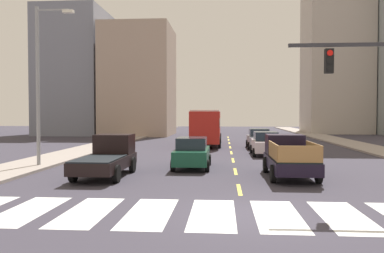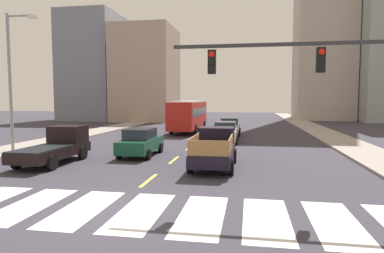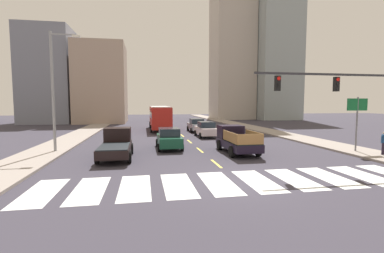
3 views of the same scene
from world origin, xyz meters
The scene contains 27 objects.
ground_plane centered at (0.00, 0.00, 0.00)m, with size 160.00×160.00×0.00m, color #36323E.
sidewalk_right centered at (11.78, 18.00, 0.07)m, with size 3.22×110.00×0.15m, color gray.
sidewalk_left centered at (-11.78, 18.00, 0.07)m, with size 3.22×110.00×0.15m, color gray.
crosswalk_stripe_3 centered at (-2.90, 0.00, 0.00)m, with size 1.37×3.89×0.01m, color silver.
crosswalk_stripe_4 centered at (-0.97, 0.00, 0.00)m, with size 1.37×3.89×0.01m, color silver.
crosswalk_stripe_5 centered at (0.97, 0.00, 0.00)m, with size 1.37×3.89×0.01m, color silver.
crosswalk_stripe_6 centered at (2.90, 0.00, 0.00)m, with size 1.37×3.89×0.01m, color silver.
crosswalk_stripe_7 centered at (4.84, 0.00, 0.00)m, with size 1.37×3.89×0.01m, color silver.
crosswalk_stripe_8 centered at (6.77, 0.00, 0.00)m, with size 1.37×3.89×0.01m, color silver.
lane_dash_0 centered at (0.00, 4.00, 0.00)m, with size 0.16×2.40×0.01m, color #E3CF47.
lane_dash_1 centered at (0.00, 9.00, 0.00)m, with size 0.16×2.40×0.01m, color #E3CF47.
lane_dash_2 centered at (0.00, 14.00, 0.00)m, with size 0.16×2.40×0.01m, color #E3CF47.
lane_dash_3 centered at (0.00, 19.00, 0.00)m, with size 0.16×2.40×0.01m, color #E3CF47.
lane_dash_4 centered at (0.00, 24.00, 0.00)m, with size 0.16×2.40×0.01m, color #E3CF47.
lane_dash_5 centered at (0.00, 29.00, 0.00)m, with size 0.16×2.40×0.01m, color #E3CF47.
lane_dash_6 centered at (0.00, 34.00, 0.00)m, with size 0.16×2.40×0.01m, color #E3CF47.
lane_dash_7 centered at (0.00, 39.00, 0.00)m, with size 0.16×2.40×0.01m, color #E3CF47.
pickup_stakebed centered at (2.52, 7.67, 0.94)m, with size 2.18×5.20×1.96m.
pickup_dark centered at (-6.29, 7.21, 0.92)m, with size 2.18×5.20×1.96m.
city_bus centered at (-2.19, 25.98, 1.95)m, with size 2.72×10.80×3.32m.
sedan_far centered at (-2.37, 10.09, 0.86)m, with size 2.02×4.40×1.72m.
sedan_mid centered at (2.43, 22.93, 0.86)m, with size 2.02×4.40×1.72m.
sedan_near_left centered at (2.42, 17.29, 0.86)m, with size 2.02×4.40×1.72m.
traffic_signal_gantry centered at (7.79, 2.07, 4.21)m, with size 9.28×0.27×6.00m.
streetlight_left centered at (-10.87, 9.75, 4.97)m, with size 2.20×0.28×9.00m.
block_mid_left centered at (-21.80, 44.94, 8.84)m, with size 8.81×11.83×17.68m, color gray.
block_mid_right centered at (-12.28, 43.24, 7.47)m, with size 9.13×10.36×14.94m, color tan.
Camera 2 is at (4.30, -9.96, 3.55)m, focal length 31.58 mm.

